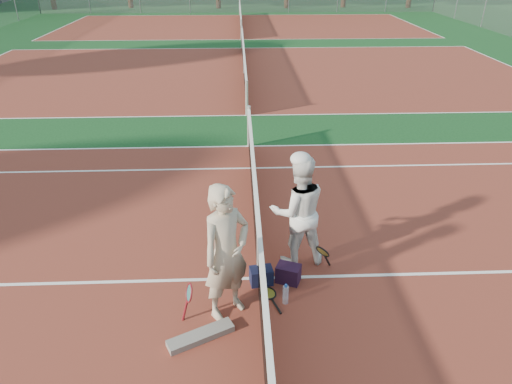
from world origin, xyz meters
TOP-DOWN VIEW (x-y plane):
  - ground at (0.00, 0.00)m, footprint 130.00×130.00m
  - court_main at (0.00, 0.00)m, footprint 23.77×10.97m
  - court_far_a at (0.00, 13.50)m, footprint 23.77×10.97m
  - court_far_b at (0.00, 27.00)m, footprint 23.77×10.97m
  - net_main at (0.00, 0.00)m, footprint 0.10×10.98m
  - net_far_a at (0.00, 13.50)m, footprint 0.10×10.98m
  - net_far_b at (0.00, 27.00)m, footprint 0.10×10.98m
  - player_a at (-0.47, -0.71)m, footprint 0.88×0.84m
  - player_b at (0.65, 0.48)m, footprint 1.00×0.83m
  - racket_red at (-0.99, -0.84)m, footprint 0.26×0.31m
  - racket_black_held at (1.02, 0.11)m, footprint 0.43×0.43m
  - racket_spare at (0.13, -0.38)m, footprint 0.45×0.66m
  - sports_bag_navy at (0.04, -0.11)m, footprint 0.38×0.29m
  - sports_bag_purple at (0.46, -0.08)m, footprint 0.43×0.37m
  - net_cover_canvas at (-0.83, -1.23)m, footprint 0.91×0.60m
  - water_bottle at (0.37, -0.58)m, footprint 0.09×0.09m

SIDE VIEW (x-z plane):
  - ground at x=0.00m, z-range 0.00..0.00m
  - court_main at x=0.00m, z-range 0.00..0.01m
  - court_far_a at x=0.00m, z-range 0.00..0.01m
  - court_far_b at x=0.00m, z-range 0.00..0.01m
  - racket_spare at x=0.13m, z-range 0.00..0.03m
  - net_cover_canvas at x=-0.83m, z-range 0.00..0.10m
  - sports_bag_navy at x=0.04m, z-range 0.00..0.27m
  - sports_bag_purple at x=0.46m, z-range 0.00..0.29m
  - water_bottle at x=0.37m, z-range 0.00..0.30m
  - racket_black_held at x=1.02m, z-range 0.00..0.52m
  - racket_red at x=-0.99m, z-range 0.00..0.59m
  - net_main at x=0.00m, z-range 0.00..1.02m
  - net_far_a at x=0.00m, z-range 0.00..1.02m
  - net_far_b at x=0.00m, z-range 0.00..1.02m
  - player_b at x=0.65m, z-range 0.00..1.89m
  - player_a at x=-0.47m, z-range 0.00..2.03m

